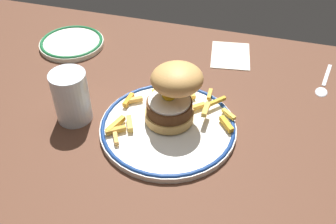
# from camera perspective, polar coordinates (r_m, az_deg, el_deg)

# --- Properties ---
(ground_plane) EXTENTS (1.34, 0.88, 0.04)m
(ground_plane) POSITION_cam_1_polar(r_m,az_deg,el_deg) (0.75, -4.54, -4.70)
(ground_plane) COLOR #543222
(dinner_plate) EXTENTS (0.26, 0.26, 0.02)m
(dinner_plate) POSITION_cam_1_polar(r_m,az_deg,el_deg) (0.74, 0.00, -2.19)
(dinner_plate) COLOR white
(dinner_plate) RESTS_ON ground_plane
(burger) EXTENTS (0.13, 0.14, 0.12)m
(burger) POSITION_cam_1_polar(r_m,az_deg,el_deg) (0.71, 0.83, 2.96)
(burger) COLOR tan
(burger) RESTS_ON dinner_plate
(fries_pile) EXTENTS (0.23, 0.20, 0.03)m
(fries_pile) POSITION_cam_1_polar(r_m,az_deg,el_deg) (0.75, -0.16, 0.15)
(fries_pile) COLOR gold
(fries_pile) RESTS_ON dinner_plate
(water_glass) EXTENTS (0.07, 0.07, 0.11)m
(water_glass) POSITION_cam_1_polar(r_m,az_deg,el_deg) (0.76, -14.06, 1.86)
(water_glass) COLOR silver
(water_glass) RESTS_ON ground_plane
(side_plate) EXTENTS (0.16, 0.16, 0.02)m
(side_plate) POSITION_cam_1_polar(r_m,az_deg,el_deg) (1.01, -14.07, 9.92)
(side_plate) COLOR white
(side_plate) RESTS_ON ground_plane
(spoon) EXTENTS (0.04, 0.13, 0.01)m
(spoon) POSITION_cam_1_polar(r_m,az_deg,el_deg) (0.91, 21.96, 3.43)
(spoon) COLOR silver
(spoon) RESTS_ON ground_plane
(napkin) EXTENTS (0.11, 0.13, 0.00)m
(napkin) POSITION_cam_1_polar(r_m,az_deg,el_deg) (0.96, 9.24, 8.33)
(napkin) COLOR silver
(napkin) RESTS_ON ground_plane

